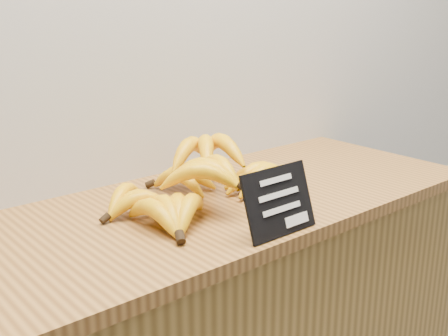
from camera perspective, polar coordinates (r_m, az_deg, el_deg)
counter_top at (r=1.29m, az=-1.42°, el=-3.97°), size 1.36×0.54×0.03m
chalkboard_sign at (r=1.10m, az=5.62°, el=-3.39°), size 0.17×0.05×0.13m
banana_pile at (r=1.27m, az=-2.20°, el=-1.24°), size 0.53×0.37×0.12m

